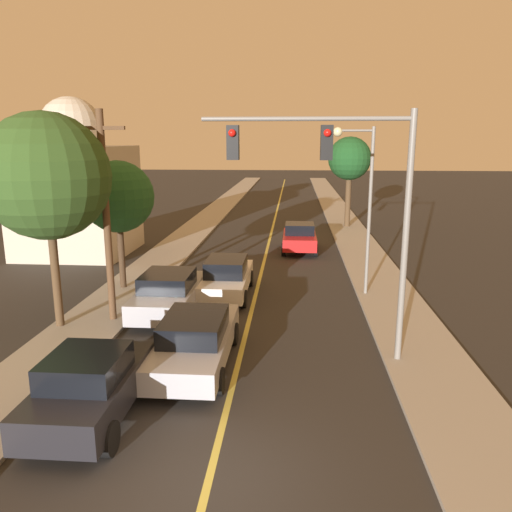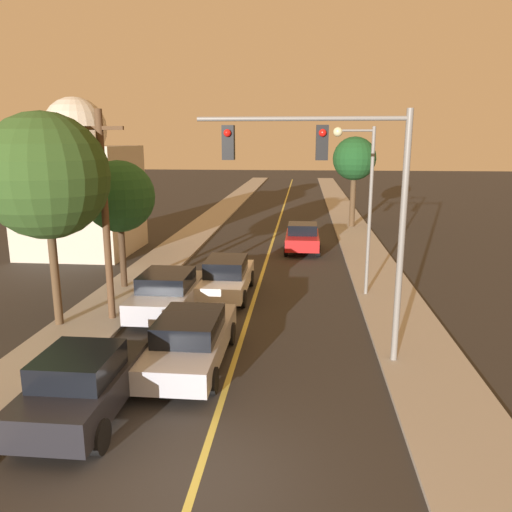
# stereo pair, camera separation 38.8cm
# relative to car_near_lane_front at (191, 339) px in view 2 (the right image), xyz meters

# --- Properties ---
(ground_plane) EXTENTS (200.00, 200.00, 0.00)m
(ground_plane) POSITION_rel_car_near_lane_front_xyz_m (1.16, -4.92, -0.79)
(ground_plane) COLOR #2D2B28
(road_surface) EXTENTS (8.26, 80.00, 0.01)m
(road_surface) POSITION_rel_car_near_lane_front_xyz_m (1.16, 31.08, -0.79)
(road_surface) COLOR #2D2B28
(road_surface) RESTS_ON ground
(sidewalk_left) EXTENTS (2.50, 80.00, 0.12)m
(sidewalk_left) POSITION_rel_car_near_lane_front_xyz_m (-4.23, 31.08, -0.73)
(sidewalk_left) COLOR #9E998E
(sidewalk_left) RESTS_ON ground
(sidewalk_right) EXTENTS (2.50, 80.00, 0.12)m
(sidewalk_right) POSITION_rel_car_near_lane_front_xyz_m (6.54, 31.08, -0.73)
(sidewalk_right) COLOR #9E998E
(sidewalk_right) RESTS_ON ground
(car_near_lane_front) EXTENTS (1.97, 5.06, 1.54)m
(car_near_lane_front) POSITION_rel_car_near_lane_front_xyz_m (0.00, 0.00, 0.00)
(car_near_lane_front) COLOR #A5A8B2
(car_near_lane_front) RESTS_ON ground
(car_near_lane_second) EXTENTS (1.87, 4.66, 1.60)m
(car_near_lane_second) POSITION_rel_car_near_lane_front_xyz_m (-0.00, 6.52, 0.01)
(car_near_lane_second) COLOR white
(car_near_lane_second) RESTS_ON ground
(car_outer_lane_front) EXTENTS (1.94, 3.99, 1.66)m
(car_outer_lane_front) POSITION_rel_car_near_lane_front_xyz_m (-1.82, -2.95, 0.06)
(car_outer_lane_front) COLOR black
(car_outer_lane_front) RESTS_ON ground
(car_outer_lane_second) EXTENTS (2.08, 4.64, 1.57)m
(car_outer_lane_second) POSITION_rel_car_near_lane_front_xyz_m (-1.82, 4.27, -0.00)
(car_outer_lane_second) COLOR #A5A8B2
(car_outer_lane_second) RESTS_ON ground
(car_far_oncoming) EXTENTS (1.96, 3.90, 1.60)m
(car_far_oncoming) POSITION_rel_car_near_lane_front_xyz_m (3.02, 15.15, 0.02)
(car_far_oncoming) COLOR red
(car_far_oncoming) RESTS_ON ground
(traffic_signal_mast) EXTENTS (5.59, 0.42, 6.88)m
(traffic_signal_mast) POSITION_rel_car_near_lane_front_xyz_m (3.96, 0.69, 4.25)
(traffic_signal_mast) COLOR slate
(traffic_signal_mast) RESTS_ON ground
(streetlamp_right) EXTENTS (1.60, 0.36, 6.59)m
(streetlamp_right) POSITION_rel_car_near_lane_front_xyz_m (5.26, 6.97, 3.58)
(streetlamp_right) COLOR slate
(streetlamp_right) RESTS_ON ground
(utility_pole_left) EXTENTS (1.60, 0.24, 7.07)m
(utility_pole_left) POSITION_rel_car_near_lane_front_xyz_m (-3.58, 3.25, 3.02)
(utility_pole_left) COLOR #513823
(utility_pole_left) RESTS_ON ground
(tree_left_near) EXTENTS (4.02, 4.02, 6.99)m
(tree_left_near) POSITION_rel_car_near_lane_front_xyz_m (-5.14, 2.50, 4.29)
(tree_left_near) COLOR #4C3823
(tree_left_near) RESTS_ON ground
(tree_left_far) EXTENTS (2.94, 2.94, 5.31)m
(tree_left_far) POSITION_rel_car_near_lane_front_xyz_m (-4.51, 7.06, 3.15)
(tree_left_far) COLOR #3D2B1C
(tree_left_far) RESTS_ON ground
(tree_right_near) EXTENTS (3.03, 3.03, 6.35)m
(tree_right_near) POSITION_rel_car_near_lane_front_xyz_m (6.54, 23.36, 4.10)
(tree_right_near) COLOR #4C3823
(tree_right_near) RESTS_ON ground
(domed_building_left) EXTENTS (5.60, 5.60, 8.47)m
(domed_building_left) POSITION_rel_car_near_lane_front_xyz_m (-9.27, 13.84, 2.79)
(domed_building_left) COLOR #BCB29E
(domed_building_left) RESTS_ON ground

